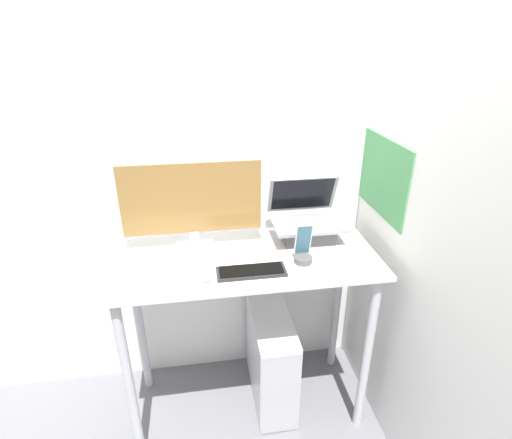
% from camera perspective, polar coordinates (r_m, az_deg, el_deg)
% --- Properties ---
extents(wall_back, '(6.00, 0.05, 2.60)m').
position_cam_1_polar(wall_back, '(1.93, -2.96, 9.96)').
color(wall_back, white).
rests_on(wall_back, ground_plane).
extents(wall_side_right, '(0.06, 6.00, 2.60)m').
position_cam_1_polar(wall_side_right, '(1.61, 24.22, 4.47)').
color(wall_side_right, white).
rests_on(wall_side_right, ground_plane).
extents(desk, '(1.17, 0.52, 0.91)m').
position_cam_1_polar(desk, '(1.86, -1.42, -9.76)').
color(desk, beige).
rests_on(desk, ground_plane).
extents(laptop, '(0.33, 0.27, 0.28)m').
position_cam_1_polar(laptop, '(1.91, 7.31, -0.61)').
color(laptop, '#4C4C51').
rests_on(laptop, desk).
extents(monitor, '(0.64, 0.17, 0.41)m').
position_cam_1_polar(monitor, '(1.79, -9.13, 2.13)').
color(monitor, silver).
rests_on(monitor, desk).
extents(keyboard, '(0.29, 0.10, 0.02)m').
position_cam_1_polar(keyboard, '(1.66, -0.68, -7.42)').
color(keyboard, black).
rests_on(keyboard, desk).
extents(mouse, '(0.04, 0.06, 0.03)m').
position_cam_1_polar(mouse, '(1.62, -7.07, -8.23)').
color(mouse, white).
rests_on(mouse, desk).
extents(cell_phone, '(0.08, 0.08, 0.18)m').
position_cam_1_polar(cell_phone, '(1.73, 6.76, -4.61)').
color(cell_phone, '#4C4C51').
rests_on(cell_phone, desk).
extents(computer_tower, '(0.19, 0.50, 0.52)m').
position_cam_1_polar(computer_tower, '(2.22, 2.14, -19.05)').
color(computer_tower, silver).
rests_on(computer_tower, ground_plane).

